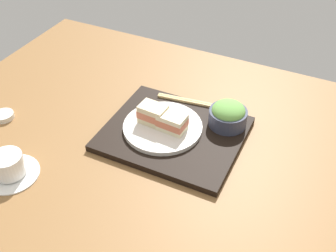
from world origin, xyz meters
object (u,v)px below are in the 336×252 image
object	(u,v)px
coffee_cup	(9,167)
sandwich_plate	(163,127)
small_sauce_dish	(4,116)
salad_bowl	(228,115)
sandwich_far	(153,114)
sandwich_near	(172,122)
chopsticks_pair	(189,101)

from	to	relation	value
coffee_cup	sandwich_plate	bearing A→B (deg)	-131.96
small_sauce_dish	sandwich_plate	bearing A→B (deg)	-163.02
salad_bowl	coffee_cup	bearing A→B (deg)	43.20
salad_bowl	small_sauce_dish	xyz separation A→B (cm)	(60.89, 23.64, -4.54)
sandwich_plate	sandwich_far	world-z (taller)	sandwich_far
sandwich_far	small_sauce_dish	distance (cm)	44.92
sandwich_plate	sandwich_near	bearing A→B (deg)	174.91
sandwich_near	coffee_cup	xyz separation A→B (cm)	(30.65, 30.43, -2.83)
sandwich_plate	chopsticks_pair	bearing A→B (deg)	-96.82
salad_bowl	chopsticks_pair	bearing A→B (deg)	-19.49
chopsticks_pair	small_sauce_dish	world-z (taller)	chopsticks_pair
sandwich_plate	sandwich_near	distance (cm)	4.33
sandwich_far	chopsticks_pair	bearing A→B (deg)	-108.45
chopsticks_pair	coffee_cup	world-z (taller)	coffee_cup
sandwich_far	coffee_cup	size ratio (longest dim) A/B	0.57
salad_bowl	coffee_cup	xyz separation A→B (cm)	(43.11, 40.49, -2.56)
sandwich_near	sandwich_far	size ratio (longest dim) A/B	0.98
sandwich_near	salad_bowl	world-z (taller)	salad_bowl
coffee_cup	salad_bowl	bearing A→B (deg)	-136.80
chopsticks_pair	coffee_cup	distance (cm)	54.03
sandwich_plate	sandwich_far	size ratio (longest dim) A/B	2.73
coffee_cup	small_sauce_dish	xyz separation A→B (cm)	(17.78, -16.85, -1.98)
sandwich_near	small_sauce_dish	world-z (taller)	sandwich_near
sandwich_plate	chopsticks_pair	size ratio (longest dim) A/B	1.11
sandwich_near	salad_bowl	bearing A→B (deg)	-141.10
coffee_cup	chopsticks_pair	bearing A→B (deg)	-122.91
small_sauce_dish	salad_bowl	bearing A→B (deg)	-158.78
coffee_cup	small_sauce_dish	world-z (taller)	coffee_cup
chopsticks_pair	small_sauce_dish	distance (cm)	55.11
sandwich_plate	salad_bowl	size ratio (longest dim) A/B	2.06
sandwich_near	coffee_cup	world-z (taller)	sandwich_near
small_sauce_dish	sandwich_far	bearing A→B (deg)	-161.55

